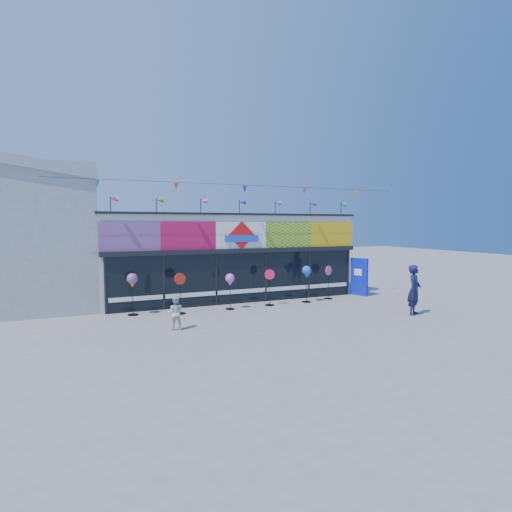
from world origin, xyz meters
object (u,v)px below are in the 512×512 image
spinner_1 (180,292)px  spinner_4 (307,273)px  spinner_5 (328,281)px  adult_man (414,290)px  spinner_3 (270,286)px  spinner_0 (132,282)px  spinner_2 (230,281)px  child (175,313)px  blue_sign (359,277)px

spinner_1 → spinner_4: size_ratio=0.97×
spinner_5 → spinner_1: bearing=-176.3°
adult_man → spinner_5: bearing=73.7°
spinner_3 → spinner_5: spinner_3 is taller
spinner_0 → spinner_5: (9.05, -0.03, -0.49)m
spinner_2 → spinner_4: size_ratio=0.90×
spinner_4 → child: bearing=-159.4°
spinner_5 → adult_man: adult_man is taller
child → adult_man: bearing=-165.6°
spinner_1 → adult_man: 9.32m
spinner_2 → spinner_3: size_ratio=0.95×
spinner_0 → child: 3.12m
blue_sign → spinner_1: size_ratio=1.15×
blue_sign → adult_man: (-0.71, -4.43, 0.04)m
spinner_1 → spinner_5: 7.29m
adult_man → child: size_ratio=1.71×
blue_sign → spinner_1: (-9.25, -0.69, -0.08)m
blue_sign → spinner_2: size_ratio=1.24×
blue_sign → adult_man: adult_man is taller
spinner_0 → spinner_3: spinner_0 is taller
spinner_5 → blue_sign: bearing=6.4°
spinner_1 → spinner_2: spinner_1 is taller
spinner_3 → child: 5.28m
spinner_3 → child: bearing=-152.3°
spinner_0 → spinner_4: (7.67, -0.35, 0.02)m
spinner_2 → spinner_5: spinner_5 is taller
spinner_1 → spinner_3: (4.01, 0.14, -0.02)m
spinner_4 → spinner_5: size_ratio=1.06×
blue_sign → child: (-9.91, -3.00, -0.37)m
spinner_0 → spinner_5: bearing=-0.2°
child → blue_sign: bearing=-139.9°
spinner_1 → spinner_5: (7.27, 0.47, -0.03)m
spinner_5 → child: (-7.94, -2.77, -0.27)m
spinner_2 → spinner_5: 5.18m
spinner_4 → child: (-6.55, -2.46, -0.77)m
spinner_3 → spinner_2: bearing=-177.1°
spinner_4 → adult_man: size_ratio=0.85×
spinner_2 → spinner_3: 1.92m
blue_sign → spinner_2: bearing=165.9°
spinner_2 → spinner_3: bearing=2.9°
blue_sign → spinner_4: blue_sign is taller
spinner_0 → adult_man: size_ratio=0.84×
spinner_5 → adult_man: (1.26, -4.21, 0.15)m
spinner_0 → spinner_2: (3.90, -0.46, -0.12)m
spinner_4 → adult_man: 4.72m
spinner_0 → child: spinner_0 is taller
spinner_5 → child: size_ratio=1.38×
spinner_4 → spinner_3: bearing=-179.6°
spinner_2 → spinner_3: spinner_3 is taller
adult_man → spinner_1: bearing=123.4°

